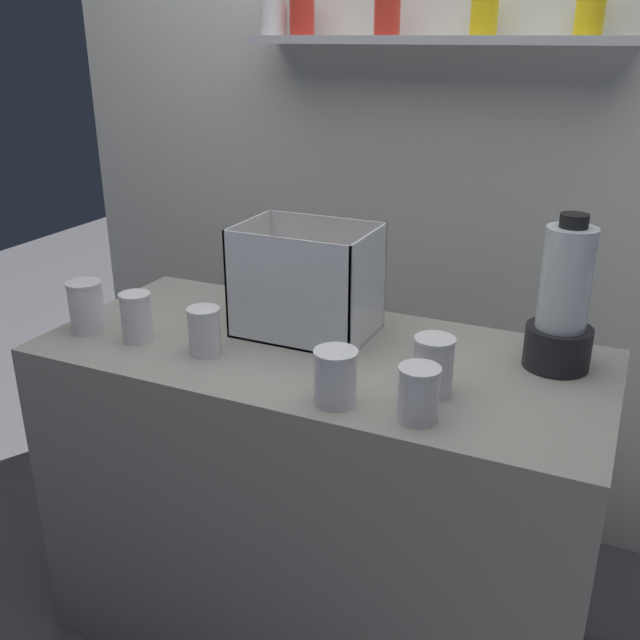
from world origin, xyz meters
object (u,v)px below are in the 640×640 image
(blender_pitcher, at_px, (563,308))
(juice_cup_orange_far_right, at_px, (433,369))
(juice_cup_beet_rightmost, at_px, (418,396))
(carrot_display_bin, at_px, (304,299))
(juice_cup_pomegranate_middle, at_px, (205,334))
(juice_cup_pomegranate_left, at_px, (137,320))
(juice_cup_mango_right, at_px, (335,380))
(juice_cup_pomegranate_far_left, at_px, (87,310))

(blender_pitcher, bearing_deg, juice_cup_orange_far_right, -130.88)
(blender_pitcher, bearing_deg, juice_cup_beet_rightmost, -120.04)
(carrot_display_bin, bearing_deg, juice_cup_pomegranate_middle, -123.73)
(blender_pitcher, distance_m, juice_cup_pomegranate_left, 1.04)
(blender_pitcher, xyz_separation_m, juice_cup_mango_right, (-0.40, -0.38, -0.09))
(juice_cup_pomegranate_far_left, bearing_deg, juice_cup_pomegranate_middle, 1.21)
(juice_cup_mango_right, xyz_separation_m, juice_cup_orange_far_right, (0.18, 0.12, 0.01))
(juice_cup_beet_rightmost, bearing_deg, carrot_display_bin, 141.65)
(juice_cup_pomegranate_left, distance_m, juice_cup_orange_far_right, 0.77)
(juice_cup_orange_far_right, bearing_deg, carrot_display_bin, 153.01)
(carrot_display_bin, height_order, juice_cup_pomegranate_middle, carrot_display_bin)
(juice_cup_pomegranate_left, bearing_deg, juice_cup_beet_rightmost, -6.82)
(juice_cup_pomegranate_left, bearing_deg, carrot_display_bin, 33.76)
(carrot_display_bin, distance_m, juice_cup_pomegranate_middle, 0.28)
(juice_cup_pomegranate_far_left, height_order, juice_cup_orange_far_right, juice_cup_pomegranate_far_left)
(juice_cup_pomegranate_far_left, xyz_separation_m, juice_cup_pomegranate_left, (0.16, 0.00, -0.00))
(juice_cup_pomegranate_left, relative_size, juice_cup_mango_right, 1.05)
(juice_cup_pomegranate_middle, height_order, juice_cup_orange_far_right, juice_cup_orange_far_right)
(juice_cup_pomegranate_far_left, relative_size, juice_cup_pomegranate_left, 1.07)
(blender_pitcher, height_order, juice_cup_beet_rightmost, blender_pitcher)
(blender_pitcher, distance_m, juice_cup_orange_far_right, 0.35)
(juice_cup_pomegranate_middle, bearing_deg, juice_cup_pomegranate_far_left, -178.79)
(juice_cup_mango_right, relative_size, juice_cup_beet_rightmost, 1.03)
(carrot_display_bin, xyz_separation_m, juice_cup_pomegranate_far_left, (-0.51, -0.24, -0.03))
(carrot_display_bin, height_order, juice_cup_pomegranate_far_left, carrot_display_bin)
(juice_cup_pomegranate_far_left, distance_m, juice_cup_beet_rightmost, 0.94)
(carrot_display_bin, height_order, juice_cup_mango_right, carrot_display_bin)
(blender_pitcher, relative_size, juice_cup_beet_rightmost, 3.12)
(juice_cup_pomegranate_far_left, height_order, juice_cup_pomegranate_left, juice_cup_pomegranate_far_left)
(juice_cup_mango_right, bearing_deg, juice_cup_pomegranate_far_left, 172.96)
(juice_cup_pomegranate_far_left, relative_size, juice_cup_pomegranate_middle, 1.15)
(juice_cup_mango_right, bearing_deg, juice_cup_pomegranate_middle, 165.63)
(juice_cup_pomegranate_far_left, bearing_deg, blender_pitcher, 14.10)
(juice_cup_orange_far_right, bearing_deg, juice_cup_pomegranate_far_left, -178.12)
(juice_cup_pomegranate_far_left, height_order, juice_cup_beet_rightmost, juice_cup_pomegranate_far_left)
(blender_pitcher, relative_size, juice_cup_orange_far_right, 2.75)
(carrot_display_bin, height_order, juice_cup_pomegranate_left, carrot_display_bin)
(juice_cup_pomegranate_left, distance_m, juice_cup_pomegranate_middle, 0.20)
(carrot_display_bin, bearing_deg, juice_cup_beet_rightmost, -38.35)
(juice_cup_pomegranate_middle, bearing_deg, juice_cup_orange_far_right, 2.30)
(juice_cup_pomegranate_left, bearing_deg, juice_cup_mango_right, -9.17)
(juice_cup_pomegranate_left, xyz_separation_m, juice_cup_mango_right, (0.59, -0.10, -0.00))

